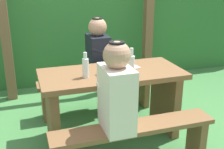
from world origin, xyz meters
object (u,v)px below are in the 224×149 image
bench_far (97,88)px  bottle_left (86,67)px  bottle_right (131,63)px  cell_phone (134,67)px  drinking_glass (104,69)px  picnic_table (112,93)px  person_white_shirt (117,90)px  person_black_coat (98,51)px  bench_near (134,138)px

bench_far → bottle_left: bottle_left is taller
bottle_right → cell_phone: bottle_right is taller
drinking_glass → bottle_left: (-0.18, -0.03, 0.05)m
picnic_table → drinking_glass: bearing=-153.1°
person_white_shirt → drinking_glass: person_white_shirt is taller
person_black_coat → bottle_left: 0.73m
bench_near → person_black_coat: bearing=89.0°
drinking_glass → bottle_left: bottle_left is taller
person_black_coat → drinking_glass: size_ratio=7.42×
bench_far → bottle_right: size_ratio=5.84×
person_black_coat → cell_phone: 0.57m
picnic_table → bottle_right: 0.37m
picnic_table → bottle_left: bearing=-164.7°
bench_far → bottle_right: bottle_right is taller
bench_near → drinking_glass: bearing=100.3°
picnic_table → cell_phone: (0.26, 0.07, 0.23)m
person_black_coat → bottle_left: (-0.30, -0.66, 0.05)m
person_white_shirt → bottle_left: person_white_shirt is taller
cell_phone → drinking_glass: bearing=-173.7°
bench_far → cell_phone: (0.26, -0.52, 0.40)m
picnic_table → bottle_left: (-0.28, -0.08, 0.32)m
picnic_table → bottle_left: 0.43m
person_white_shirt → person_black_coat: (0.17, 1.17, 0.00)m
person_white_shirt → bench_near: bearing=-1.2°
person_black_coat → bench_far: bearing=170.6°
bench_far → person_white_shirt: person_white_shirt is taller
person_black_coat → cell_phone: (0.24, -0.52, -0.05)m
person_black_coat → bottle_right: bearing=-76.9°
bottle_right → bench_far: bearing=104.7°
person_black_coat → cell_phone: bearing=-65.0°
person_white_shirt → bottle_left: 0.53m
bottle_left → bench_far: bearing=67.3°
bench_near → person_white_shirt: size_ratio=1.95×
picnic_table → bottle_right: bottle_right is taller
person_black_coat → bottle_right: (0.15, -0.66, 0.04)m
person_white_shirt → bottle_right: size_ratio=3.00×
picnic_table → cell_phone: 0.35m
picnic_table → bench_near: (0.00, -0.59, -0.17)m
drinking_glass → cell_phone: (0.36, 0.12, -0.04)m
person_black_coat → drinking_glass: bearing=-100.5°
person_white_shirt → bottle_left: bearing=103.8°
bottle_right → cell_phone: bearing=57.2°
bench_far → bottle_left: size_ratio=5.92×
picnic_table → cell_phone: bearing=14.5°
drinking_glass → bench_far: bearing=81.3°
bench_near → person_white_shirt: 0.48m
bench_far → person_white_shirt: bearing=-97.5°
person_white_shirt → cell_phone: size_ratio=5.14×
bench_far → bottle_right: 0.84m
person_white_shirt → bench_far: bearing=82.5°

